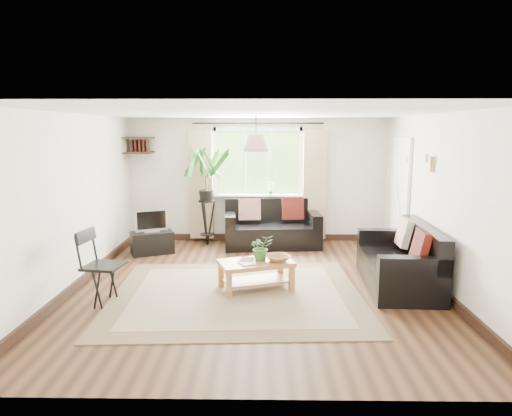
{
  "coord_description": "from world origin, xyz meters",
  "views": [
    {
      "loc": [
        0.1,
        -6.16,
        2.18
      ],
      "look_at": [
        0.0,
        0.4,
        1.05
      ],
      "focal_mm": 32.0,
      "sensor_mm": 36.0,
      "label": 1
    }
  ],
  "objects_px": {
    "sofa_right": "(398,257)",
    "coffee_table": "(256,275)",
    "tv_stand": "(152,243)",
    "palm_stand": "(207,197)",
    "folding_chair": "(104,267)",
    "sofa_back": "(272,225)"
  },
  "relations": [
    {
      "from": "sofa_back",
      "to": "coffee_table",
      "type": "height_order",
      "value": "sofa_back"
    },
    {
      "from": "tv_stand",
      "to": "folding_chair",
      "type": "xyz_separation_m",
      "value": [
        -0.02,
        -2.38,
        0.28
      ]
    },
    {
      "from": "tv_stand",
      "to": "folding_chair",
      "type": "distance_m",
      "value": 2.4
    },
    {
      "from": "folding_chair",
      "to": "sofa_right",
      "type": "bearing_deg",
      "value": -71.1
    },
    {
      "from": "tv_stand",
      "to": "palm_stand",
      "type": "distance_m",
      "value": 1.33
    },
    {
      "from": "coffee_table",
      "to": "folding_chair",
      "type": "height_order",
      "value": "folding_chair"
    },
    {
      "from": "sofa_back",
      "to": "folding_chair",
      "type": "distance_m",
      "value": 3.64
    },
    {
      "from": "sofa_back",
      "to": "tv_stand",
      "type": "relative_size",
      "value": 2.44
    },
    {
      "from": "sofa_back",
      "to": "sofa_right",
      "type": "xyz_separation_m",
      "value": [
        1.73,
        -2.2,
        -0.0
      ]
    },
    {
      "from": "palm_stand",
      "to": "folding_chair",
      "type": "bearing_deg",
      "value": -107.21
    },
    {
      "from": "sofa_back",
      "to": "sofa_right",
      "type": "distance_m",
      "value": 2.8
    },
    {
      "from": "sofa_right",
      "to": "folding_chair",
      "type": "relative_size",
      "value": 1.85
    },
    {
      "from": "sofa_right",
      "to": "palm_stand",
      "type": "bearing_deg",
      "value": -124.77
    },
    {
      "from": "folding_chair",
      "to": "tv_stand",
      "type": "bearing_deg",
      "value": 7.86
    },
    {
      "from": "tv_stand",
      "to": "sofa_right",
      "type": "bearing_deg",
      "value": -46.15
    },
    {
      "from": "sofa_back",
      "to": "tv_stand",
      "type": "distance_m",
      "value": 2.23
    },
    {
      "from": "sofa_right",
      "to": "tv_stand",
      "type": "xyz_separation_m",
      "value": [
        -3.87,
        1.66,
        -0.22
      ]
    },
    {
      "from": "sofa_right",
      "to": "coffee_table",
      "type": "xyz_separation_m",
      "value": [
        -1.99,
        -0.18,
        -0.21
      ]
    },
    {
      "from": "sofa_right",
      "to": "palm_stand",
      "type": "height_order",
      "value": "palm_stand"
    },
    {
      "from": "palm_stand",
      "to": "folding_chair",
      "type": "distance_m",
      "value": 3.18
    },
    {
      "from": "sofa_back",
      "to": "sofa_right",
      "type": "height_order",
      "value": "sofa_back"
    },
    {
      "from": "sofa_right",
      "to": "tv_stand",
      "type": "height_order",
      "value": "sofa_right"
    }
  ]
}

